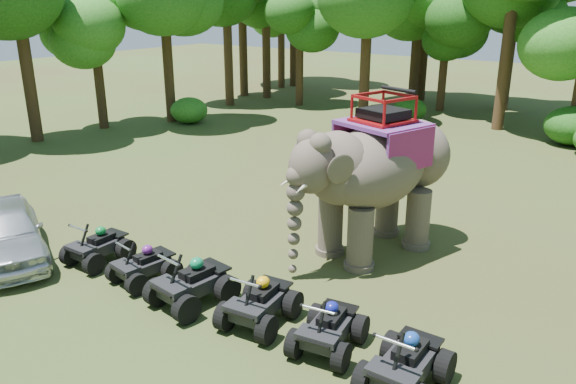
# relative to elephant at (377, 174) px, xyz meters

# --- Properties ---
(ground) EXTENTS (110.00, 110.00, 0.00)m
(ground) POSITION_rel_elephant_xyz_m (-1.67, -3.01, -2.23)
(ground) COLOR #47381E
(ground) RESTS_ON ground
(elephant) EXTENTS (3.83, 5.78, 4.47)m
(elephant) POSITION_rel_elephant_xyz_m (0.00, 0.00, 0.00)
(elephant) COLOR #50453A
(elephant) RESTS_ON ground
(parked_car) EXTENTS (4.90, 3.59, 1.55)m
(parked_car) POSITION_rel_elephant_xyz_m (-7.85, -6.27, -1.46)
(parked_car) COLOR silver
(parked_car) RESTS_ON ground
(atv_0) EXTENTS (1.23, 1.65, 1.20)m
(atv_0) POSITION_rel_elephant_xyz_m (-5.65, -4.99, -1.63)
(atv_0) COLOR black
(atv_0) RESTS_ON ground
(atv_1) EXTENTS (1.35, 1.71, 1.16)m
(atv_1) POSITION_rel_elephant_xyz_m (-3.80, -5.01, -1.66)
(atv_1) COLOR black
(atv_1) RESTS_ON ground
(atv_2) EXTENTS (1.56, 2.00, 1.37)m
(atv_2) POSITION_rel_elephant_xyz_m (-2.05, -5.08, -1.55)
(atv_2) COLOR black
(atv_2) RESTS_ON ground
(atv_3) EXTENTS (1.47, 1.89, 1.30)m
(atv_3) POSITION_rel_elephant_xyz_m (-0.27, -4.83, -1.59)
(atv_3) COLOR black
(atv_3) RESTS_ON ground
(atv_4) EXTENTS (1.45, 1.82, 1.23)m
(atv_4) POSITION_rel_elephant_xyz_m (1.45, -4.78, -1.62)
(atv_4) COLOR black
(atv_4) RESTS_ON ground
(atv_5) EXTENTS (1.33, 1.81, 1.33)m
(atv_5) POSITION_rel_elephant_xyz_m (3.22, -4.99, -1.57)
(atv_5) COLOR black
(atv_5) RESTS_ON ground
(tree_0) EXTENTS (6.97, 6.97, 9.95)m
(tree_0) POSITION_rel_elephant_xyz_m (-1.67, 17.66, 2.74)
(tree_0) COLOR #195114
(tree_0) RESTS_ON ground
(tree_24) EXTENTS (6.44, 6.44, 9.20)m
(tree_24) POSITION_rel_elephant_xyz_m (-19.51, 1.72, 2.36)
(tree_24) COLOR #195114
(tree_24) RESTS_ON ground
(tree_25) EXTENTS (4.72, 4.72, 6.75)m
(tree_25) POSITION_rel_elephant_xyz_m (-19.25, 5.50, 1.14)
(tree_25) COLOR #195114
(tree_25) RESTS_ON ground
(tree_26) EXTENTS (5.90, 5.90, 8.43)m
(tree_26) POSITION_rel_elephant_xyz_m (-17.54, 8.88, 1.98)
(tree_26) COLOR #195114
(tree_26) RESTS_ON ground
(tree_27) EXTENTS (6.11, 6.11, 8.73)m
(tree_27) POSITION_rel_elephant_xyz_m (-18.22, 14.73, 2.13)
(tree_27) COLOR #195114
(tree_27) RESTS_ON ground
(tree_28) EXTENTS (4.80, 4.80, 6.85)m
(tree_28) POSITION_rel_elephant_xyz_m (-14.47, 17.38, 1.19)
(tree_28) COLOR #195114
(tree_28) RESTS_ON ground
(tree_29) EXTENTS (6.81, 6.81, 9.73)m
(tree_29) POSITION_rel_elephant_xyz_m (-8.97, 16.01, 2.63)
(tree_29) COLOR #195114
(tree_29) RESTS_ON ground
(tree_30) EXTENTS (4.62, 4.62, 6.60)m
(tree_30) POSITION_rel_elephant_xyz_m (-6.19, 20.98, 1.07)
(tree_30) COLOR #195114
(tree_30) RESTS_ON ground
(tree_31) EXTENTS (6.02, 6.02, 8.59)m
(tree_31) POSITION_rel_elephant_xyz_m (-3.32, 24.30, 2.06)
(tree_31) COLOR #195114
(tree_31) RESTS_ON ground
(tree_35) EXTENTS (6.41, 6.41, 9.15)m
(tree_35) POSITION_rel_elephant_xyz_m (-17.98, 18.43, 2.34)
(tree_35) COLOR #195114
(tree_35) RESTS_ON ground
(tree_36) EXTENTS (7.01, 7.01, 10.01)m
(tree_36) POSITION_rel_elephant_xyz_m (-8.98, 23.09, 2.77)
(tree_36) COLOR #195114
(tree_36) RESTS_ON ground
(tree_38) EXTENTS (7.62, 7.62, 10.89)m
(tree_38) POSITION_rel_elephant_xyz_m (-3.02, 23.41, 3.21)
(tree_38) COLOR #195114
(tree_38) RESTS_ON ground
(tree_39) EXTENTS (6.60, 6.60, 9.43)m
(tree_39) POSITION_rel_elephant_xyz_m (-19.85, 18.16, 2.48)
(tree_39) COLOR #195114
(tree_39) RESTS_ON ground
(tree_42) EXTENTS (6.03, 6.03, 8.62)m
(tree_42) POSITION_rel_elephant_xyz_m (-8.68, 23.82, 2.07)
(tree_42) COLOR #195114
(tree_42) RESTS_ON ground
(tree_43) EXTENTS (7.37, 7.37, 10.52)m
(tree_43) POSITION_rel_elephant_xyz_m (-19.68, 24.17, 3.03)
(tree_43) COLOR #195114
(tree_43) RESTS_ON ground
(tree_46) EXTENTS (5.50, 5.50, 7.86)m
(tree_46) POSITION_rel_elephant_xyz_m (-19.95, 22.88, 1.69)
(tree_46) COLOR #195114
(tree_46) RESTS_ON ground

